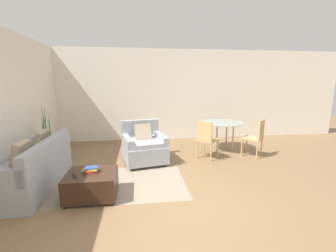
# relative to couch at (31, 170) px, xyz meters

# --- Properties ---
(ground_plane) EXTENTS (20.00, 20.00, 0.00)m
(ground_plane) POSITION_rel_couch_xyz_m (2.44, -0.88, -0.29)
(ground_plane) COLOR brown
(wall_back) EXTENTS (12.00, 0.06, 2.75)m
(wall_back) POSITION_rel_couch_xyz_m (2.44, 3.04, 1.08)
(wall_back) COLOR white
(wall_back) RESTS_ON ground_plane
(wall_left) EXTENTS (0.06, 12.00, 2.75)m
(wall_left) POSITION_rel_couch_xyz_m (-0.56, 0.62, 1.08)
(wall_left) COLOR white
(wall_left) RESTS_ON ground_plane
(area_rug) EXTENTS (2.22, 1.49, 0.01)m
(area_rug) POSITION_rel_couch_xyz_m (1.52, -0.08, -0.29)
(area_rug) COLOR gray
(area_rug) RESTS_ON ground_plane
(couch) EXTENTS (0.87, 1.91, 0.89)m
(couch) POSITION_rel_couch_xyz_m (0.00, 0.00, 0.00)
(couch) COLOR #999EA8
(couch) RESTS_ON ground_plane
(armchair) EXTENTS (1.04, 1.09, 0.90)m
(armchair) POSITION_rel_couch_xyz_m (1.94, 1.00, 0.06)
(armchair) COLOR #999EA8
(armchair) RESTS_ON ground_plane
(ottoman) EXTENTS (0.75, 0.66, 0.40)m
(ottoman) POSITION_rel_couch_xyz_m (1.09, -0.51, -0.08)
(ottoman) COLOR #382319
(ottoman) RESTS_ON ground_plane
(book_stack) EXTENTS (0.25, 0.18, 0.08)m
(book_stack) POSITION_rel_couch_xyz_m (1.09, -0.46, 0.14)
(book_stack) COLOR #B72D28
(book_stack) RESTS_ON ottoman
(tv_remote_primary) EXTENTS (0.11, 0.17, 0.01)m
(tv_remote_primary) POSITION_rel_couch_xyz_m (0.87, -0.60, 0.11)
(tv_remote_primary) COLOR black
(tv_remote_primary) RESTS_ON ottoman
(potted_plant) EXTENTS (0.38, 0.38, 1.34)m
(potted_plant) POSITION_rel_couch_xyz_m (-0.21, 1.31, -0.03)
(potted_plant) COLOR maroon
(potted_plant) RESTS_ON ground_plane
(dining_table) EXTENTS (1.11, 1.11, 0.74)m
(dining_table) POSITION_rel_couch_xyz_m (4.00, 1.63, 0.37)
(dining_table) COLOR #8C9E99
(dining_table) RESTS_ON ground_plane
(dining_chair_near_left) EXTENTS (0.59, 0.59, 0.90)m
(dining_chair_near_left) POSITION_rel_couch_xyz_m (3.38, 1.01, 0.22)
(dining_chair_near_left) COLOR tan
(dining_chair_near_left) RESTS_ON ground_plane
(dining_chair_near_right) EXTENTS (0.59, 0.59, 0.90)m
(dining_chair_near_right) POSITION_rel_couch_xyz_m (4.61, 1.01, 0.22)
(dining_chair_near_right) COLOR tan
(dining_chair_near_right) RESTS_ON ground_plane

